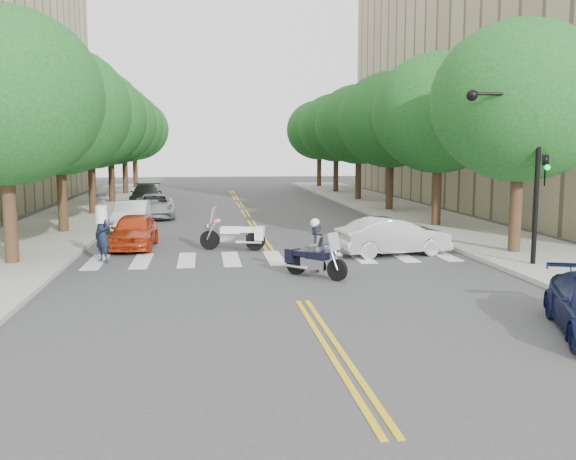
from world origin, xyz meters
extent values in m
plane|color=#38383A|center=(0.00, 0.00, 0.00)|extent=(140.00, 140.00, 0.00)
cube|color=#9E9991|center=(-9.50, 22.00, 0.07)|extent=(5.00, 60.00, 0.15)
cube|color=#9E9991|center=(9.50, 22.00, 0.07)|extent=(5.00, 60.00, 0.15)
cylinder|color=#382316|center=(-8.80, 6.00, 1.66)|extent=(0.44, 0.44, 3.32)
ellipsoid|color=#14481B|center=(-8.80, 6.00, 5.56)|extent=(6.40, 6.40, 5.76)
cylinder|color=#382316|center=(-8.80, 14.00, 1.66)|extent=(0.44, 0.44, 3.32)
ellipsoid|color=#14481B|center=(-8.80, 14.00, 5.56)|extent=(6.40, 6.40, 5.76)
cylinder|color=#382316|center=(-8.80, 22.00, 1.66)|extent=(0.44, 0.44, 3.32)
ellipsoid|color=#14481B|center=(-8.80, 22.00, 5.56)|extent=(6.40, 6.40, 5.76)
cylinder|color=#382316|center=(-8.80, 30.00, 1.66)|extent=(0.44, 0.44, 3.32)
ellipsoid|color=#14481B|center=(-8.80, 30.00, 5.56)|extent=(6.40, 6.40, 5.76)
cylinder|color=#382316|center=(-8.80, 38.00, 1.66)|extent=(0.44, 0.44, 3.32)
ellipsoid|color=#14481B|center=(-8.80, 38.00, 5.56)|extent=(6.40, 6.40, 5.76)
cylinder|color=#382316|center=(-8.80, 46.00, 1.66)|extent=(0.44, 0.44, 3.32)
ellipsoid|color=#14481B|center=(-8.80, 46.00, 5.56)|extent=(6.40, 6.40, 5.76)
cylinder|color=#382316|center=(8.80, 6.00, 1.66)|extent=(0.44, 0.44, 3.32)
ellipsoid|color=#14481B|center=(8.80, 6.00, 5.56)|extent=(6.40, 6.40, 5.76)
cylinder|color=#382316|center=(8.80, 14.00, 1.66)|extent=(0.44, 0.44, 3.32)
ellipsoid|color=#14481B|center=(8.80, 14.00, 5.56)|extent=(6.40, 6.40, 5.76)
cylinder|color=#382316|center=(8.80, 22.00, 1.66)|extent=(0.44, 0.44, 3.32)
ellipsoid|color=#14481B|center=(8.80, 22.00, 5.56)|extent=(6.40, 6.40, 5.76)
cylinder|color=#382316|center=(8.80, 30.00, 1.66)|extent=(0.44, 0.44, 3.32)
ellipsoid|color=#14481B|center=(8.80, 30.00, 5.56)|extent=(6.40, 6.40, 5.76)
cylinder|color=#382316|center=(8.80, 38.00, 1.66)|extent=(0.44, 0.44, 3.32)
ellipsoid|color=#14481B|center=(8.80, 38.00, 5.56)|extent=(6.40, 6.40, 5.76)
cylinder|color=#382316|center=(8.80, 46.00, 1.66)|extent=(0.44, 0.44, 3.32)
ellipsoid|color=#14481B|center=(8.80, 46.00, 5.56)|extent=(6.40, 6.40, 5.76)
cylinder|color=black|center=(8.20, 3.50, 3.00)|extent=(0.16, 0.16, 6.00)
cylinder|color=black|center=(7.00, 3.50, 5.60)|extent=(2.40, 0.10, 0.10)
sphere|color=black|center=(5.90, 3.50, 5.55)|extent=(0.36, 0.36, 0.36)
imported|color=black|center=(8.45, 3.50, 3.20)|extent=(0.16, 0.20, 1.00)
sphere|color=#0CCC26|center=(8.45, 3.35, 3.30)|extent=(0.18, 0.18, 0.18)
cylinder|color=black|center=(1.41, 2.34, 0.33)|extent=(0.55, 0.58, 0.67)
cylinder|color=black|center=(0.35, 3.49, 0.33)|extent=(0.58, 0.61, 0.67)
cube|color=silver|center=(0.85, 2.95, 0.44)|extent=(0.83, 0.86, 0.31)
cube|color=black|center=(0.91, 2.88, 0.69)|extent=(0.72, 0.74, 0.22)
cube|color=black|center=(0.55, 3.28, 0.71)|extent=(0.65, 0.66, 0.16)
cube|color=black|center=(0.25, 3.60, 0.59)|extent=(0.52, 0.51, 0.44)
cube|color=#8C99A5|center=(1.32, 2.43, 1.18)|extent=(0.46, 0.44, 0.54)
cube|color=red|center=(1.30, 2.64, 1.00)|extent=(0.14, 0.14, 0.08)
cube|color=#0C26E5|center=(1.12, 2.48, 1.00)|extent=(0.14, 0.14, 0.08)
imported|color=#474C56|center=(0.85, 2.95, 0.95)|extent=(0.95, 0.94, 1.54)
sphere|color=silver|center=(0.85, 2.95, 1.67)|extent=(0.29, 0.29, 0.29)
cylinder|color=black|center=(-2.26, 8.73, 0.38)|extent=(0.77, 0.33, 0.76)
cylinder|color=black|center=(-0.54, 8.30, 0.38)|extent=(0.78, 0.38, 0.76)
cube|color=silver|center=(-1.35, 8.50, 0.50)|extent=(1.06, 0.59, 0.36)
cube|color=white|center=(-1.45, 8.53, 0.78)|extent=(0.85, 0.58, 0.24)
cube|color=white|center=(-0.86, 8.38, 0.80)|extent=(0.70, 0.58, 0.18)
cube|color=white|center=(-0.37, 8.26, 0.67)|extent=(0.44, 0.56, 0.50)
cube|color=#8C99A5|center=(-2.12, 8.69, 1.34)|extent=(0.30, 0.58, 0.61)
cube|color=red|center=(-1.97, 8.52, 1.14)|extent=(0.13, 0.13, 0.09)
cube|color=#0C26E5|center=(-1.91, 8.78, 1.14)|extent=(0.13, 0.13, 0.09)
imported|color=black|center=(-5.95, 6.46, 0.95)|extent=(0.79, 0.82, 1.89)
imported|color=silver|center=(4.41, 6.59, 0.69)|extent=(4.40, 2.16, 1.39)
imported|color=red|center=(-5.20, 9.50, 0.68)|extent=(1.75, 4.04, 1.36)
imported|color=silver|center=(-5.88, 15.06, 0.70)|extent=(1.48, 4.23, 1.39)
imported|color=#919398|center=(-5.20, 20.43, 0.66)|extent=(2.55, 4.92, 1.32)
imported|color=black|center=(-6.30, 28.04, 0.72)|extent=(2.19, 5.04, 1.44)
imported|color=#9D9DA2|center=(-6.30, 29.85, 0.65)|extent=(1.76, 3.91, 1.30)
camera|label=1|loc=(-2.49, -15.96, 3.96)|focal=40.00mm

